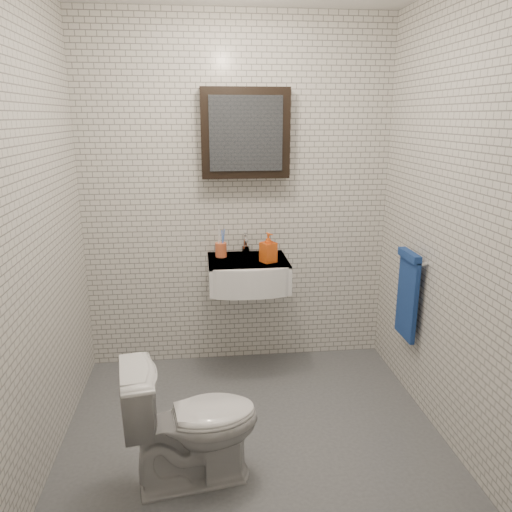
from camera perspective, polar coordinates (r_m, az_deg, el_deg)
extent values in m
cube|color=#4E5155|center=(3.14, -0.37, -19.51)|extent=(2.20, 2.00, 0.01)
cube|color=silver|center=(3.60, -2.12, 6.70)|extent=(2.20, 0.02, 2.50)
cube|color=silver|center=(1.67, 3.24, -4.02)|extent=(2.20, 0.02, 2.50)
cube|color=silver|center=(2.74, -23.99, 2.47)|extent=(0.02, 2.00, 2.50)
cube|color=silver|center=(2.95, 21.41, 3.60)|extent=(0.02, 2.00, 2.50)
cube|color=white|center=(3.50, -0.94, -1.96)|extent=(0.55, 0.45, 0.20)
cylinder|color=silver|center=(3.50, -0.98, -0.49)|extent=(0.31, 0.31, 0.02)
cylinder|color=silver|center=(3.49, -0.98, -0.37)|extent=(0.04, 0.04, 0.01)
cube|color=white|center=(3.48, -0.94, -0.47)|extent=(0.55, 0.45, 0.01)
cylinder|color=silver|center=(3.62, -1.20, 0.78)|extent=(0.06, 0.06, 0.06)
cylinder|color=silver|center=(3.61, -1.21, 1.70)|extent=(0.03, 0.03, 0.08)
cylinder|color=silver|center=(3.54, -1.12, 1.94)|extent=(0.02, 0.12, 0.02)
cube|color=silver|center=(3.63, -1.25, 2.66)|extent=(0.02, 0.09, 0.01)
cube|color=black|center=(3.49, -1.26, 13.84)|extent=(0.60, 0.14, 0.60)
cube|color=#3F444C|center=(3.42, -1.14, 13.80)|extent=(0.49, 0.01, 0.49)
cylinder|color=silver|center=(3.30, 17.52, -0.19)|extent=(0.02, 0.30, 0.02)
cylinder|color=silver|center=(3.43, 16.97, 0.41)|extent=(0.04, 0.02, 0.02)
cylinder|color=silver|center=(3.20, 18.76, -0.80)|extent=(0.04, 0.02, 0.02)
cube|color=#214699|center=(3.38, 16.91, -4.60)|extent=(0.03, 0.26, 0.54)
cube|color=#214699|center=(3.29, 17.14, 0.05)|extent=(0.05, 0.26, 0.05)
cylinder|color=#D35D34|center=(3.54, -4.03, 0.71)|extent=(0.09, 0.09, 0.10)
cylinder|color=white|center=(3.51, -4.29, 1.70)|extent=(0.02, 0.03, 0.19)
cylinder|color=#4675E0|center=(3.52, -3.84, 1.56)|extent=(0.02, 0.02, 0.17)
cylinder|color=white|center=(3.53, -4.14, 1.88)|extent=(0.02, 0.04, 0.20)
cylinder|color=#4675E0|center=(3.53, -3.76, 1.72)|extent=(0.02, 0.04, 0.18)
imported|color=orange|center=(3.39, 1.42, 0.97)|extent=(0.13, 0.13, 0.20)
imported|color=silver|center=(2.65, -7.31, -18.25)|extent=(0.72, 0.48, 0.68)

